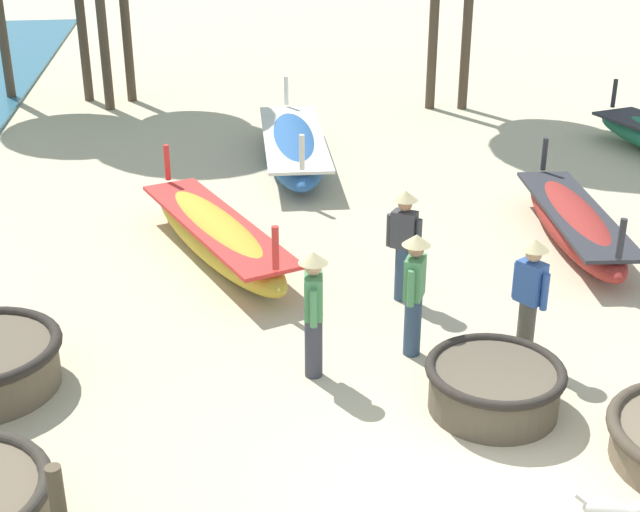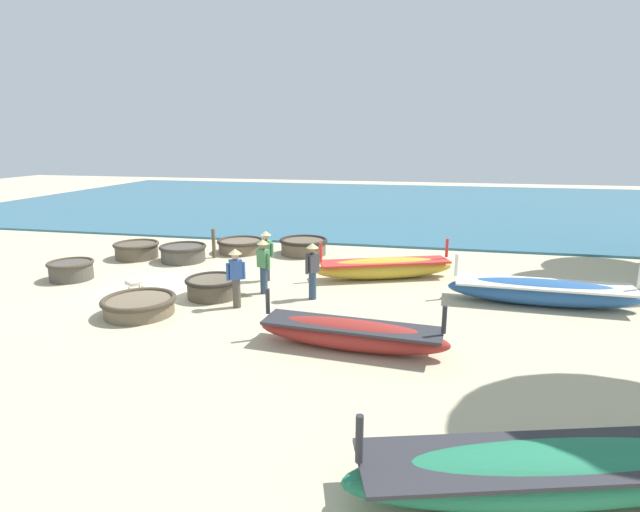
{
  "view_description": "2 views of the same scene",
  "coord_description": "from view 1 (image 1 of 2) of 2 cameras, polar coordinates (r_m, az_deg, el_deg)",
  "views": [
    {
      "loc": [
        -2.59,
        -6.78,
        5.85
      ],
      "look_at": [
        -1.07,
        4.6,
        0.72
      ],
      "focal_mm": 50.0,
      "sensor_mm": 36.0,
      "label": 1
    },
    {
      "loc": [
        13.65,
        7.74,
        4.62
      ],
      "look_at": [
        -0.36,
        4.66,
        1.18
      ],
      "focal_mm": 28.0,
      "sensor_mm": 36.0,
      "label": 2
    }
  ],
  "objects": [
    {
      "name": "long_boat_white_hull",
      "position": [
        15.29,
        15.95,
        2.03
      ],
      "size": [
        1.29,
        4.39,
        1.22
      ],
      "color": "maroon",
      "rests_on": "ground"
    },
    {
      "name": "coracle_upturned",
      "position": [
        10.53,
        11.08,
        -8.12
      ],
      "size": [
        1.61,
        1.61,
        0.59
      ],
      "color": "brown",
      "rests_on": "ground"
    },
    {
      "name": "fisherman_hauling",
      "position": [
        11.2,
        6.06,
        -1.99
      ],
      "size": [
        0.36,
        0.49,
        1.67
      ],
      "color": "#2D425B",
      "rests_on": "ground"
    },
    {
      "name": "fisherman_with_hat",
      "position": [
        10.67,
        -0.42,
        -3.23
      ],
      "size": [
        0.36,
        0.53,
        1.67
      ],
      "color": "#383842",
      "rests_on": "ground"
    },
    {
      "name": "fisherman_crouching",
      "position": [
        12.62,
        5.38,
        1.15
      ],
      "size": [
        0.46,
        0.37,
        1.67
      ],
      "color": "#2D425B",
      "rests_on": "ground"
    },
    {
      "name": "long_boat_red_hull",
      "position": [
        18.66,
        -1.71,
        7.0
      ],
      "size": [
        1.41,
        5.19,
        1.33
      ],
      "color": "#285693",
      "rests_on": "ground"
    },
    {
      "name": "ground_plane",
      "position": [
        9.32,
        10.7,
        -15.31
      ],
      "size": [
        80.0,
        80.0,
        0.0
      ],
      "primitive_type": "plane",
      "color": "#C6B793"
    },
    {
      "name": "fisherman_standing_right",
      "position": [
        11.32,
        13.28,
        -2.25
      ],
      "size": [
        0.37,
        0.46,
        1.67
      ],
      "color": "#4C473D",
      "rests_on": "ground"
    },
    {
      "name": "long_boat_green_hull",
      "position": [
        14.26,
        -6.65,
        1.31
      ],
      "size": [
        2.55,
        4.7,
        1.3
      ],
      "color": "gold",
      "rests_on": "ground"
    }
  ]
}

